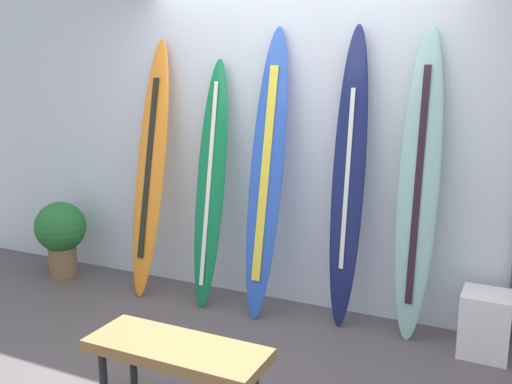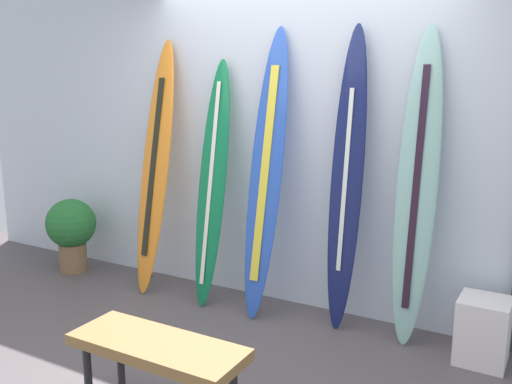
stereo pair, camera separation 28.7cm
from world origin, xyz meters
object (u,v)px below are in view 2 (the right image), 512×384
object	(u,v)px
surfboard_sunset	(155,169)
surfboard_navy	(347,181)
surfboard_seafoam	(417,191)
bench	(158,352)
display_block_left	(483,331)
potted_plant	(71,229)
surfboard_emerald	(212,185)
surfboard_cobalt	(266,176)

from	to	relation	value
surfboard_sunset	surfboard_navy	distance (m)	1.68
surfboard_seafoam	bench	size ratio (longest dim) A/B	2.24
bench	display_block_left	bearing A→B (deg)	47.39
potted_plant	surfboard_seafoam	bearing A→B (deg)	3.13
surfboard_navy	bench	distance (m)	1.82
potted_plant	display_block_left	bearing A→B (deg)	0.99
surfboard_emerald	surfboard_seafoam	distance (m)	1.60
display_block_left	potted_plant	xyz separation A→B (m)	(-3.65, -0.06, 0.20)
surfboard_emerald	surfboard_seafoam	bearing A→B (deg)	3.17
surfboard_sunset	surfboard_seafoam	size ratio (longest dim) A/B	0.99
surfboard_navy	bench	xyz separation A→B (m)	(-0.42, -1.63, -0.69)
surfboard_seafoam	potted_plant	distance (m)	3.22
surfboard_emerald	display_block_left	size ratio (longest dim) A/B	4.59
surfboard_sunset	surfboard_navy	size ratio (longest dim) A/B	0.98
surfboard_navy	bench	world-z (taller)	surfboard_navy
bench	surfboard_seafoam	bearing A→B (deg)	60.96
surfboard_sunset	surfboard_cobalt	xyz separation A→B (m)	(1.06, 0.02, 0.02)
surfboard_cobalt	display_block_left	xyz separation A→B (m)	(1.61, -0.03, -0.87)
surfboard_sunset	bench	xyz separation A→B (m)	(1.26, -1.55, -0.65)
surfboard_cobalt	potted_plant	distance (m)	2.15
surfboard_cobalt	surfboard_navy	bearing A→B (deg)	5.55
surfboard_emerald	surfboard_seafoam	xyz separation A→B (m)	(1.60, 0.09, 0.10)
surfboard_cobalt	surfboard_navy	xyz separation A→B (m)	(0.62, 0.06, 0.01)
surfboard_emerald	potted_plant	world-z (taller)	surfboard_emerald
surfboard_sunset	surfboard_navy	world-z (taller)	surfboard_navy
surfboard_sunset	surfboard_cobalt	distance (m)	1.06
surfboard_cobalt	display_block_left	world-z (taller)	surfboard_cobalt
surfboard_cobalt	display_block_left	bearing A→B (deg)	-1.22
surfboard_emerald	surfboard_cobalt	world-z (taller)	surfboard_cobalt
surfboard_seafoam	potted_plant	size ratio (longest dim) A/B	3.09
surfboard_navy	display_block_left	size ratio (longest dim) A/B	5.10
surfboard_cobalt	display_block_left	size ratio (longest dim) A/B	5.12
surfboard_sunset	surfboard_cobalt	size ratio (longest dim) A/B	0.97
surfboard_cobalt	surfboard_navy	world-z (taller)	surfboard_cobalt
surfboard_emerald	potted_plant	bearing A→B (deg)	-176.91
surfboard_emerald	surfboard_seafoam	world-z (taller)	surfboard_seafoam
surfboard_sunset	bench	bearing A→B (deg)	-50.86
surfboard_sunset	surfboard_cobalt	world-z (taller)	surfboard_cobalt
surfboard_cobalt	bench	world-z (taller)	surfboard_cobalt
surfboard_navy	surfboard_seafoam	size ratio (longest dim) A/B	1.01
surfboard_navy	surfboard_sunset	bearing A→B (deg)	-177.35
surfboard_sunset	display_block_left	world-z (taller)	surfboard_sunset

